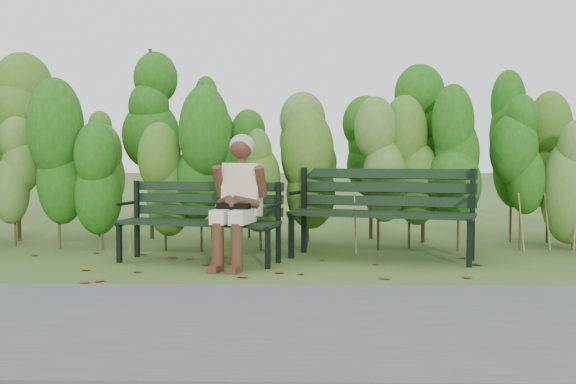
{
  "coord_description": "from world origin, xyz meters",
  "views": [
    {
      "loc": [
        0.15,
        -6.68,
        1.12
      ],
      "look_at": [
        0.0,
        0.35,
        0.75
      ],
      "focal_mm": 42.0,
      "sensor_mm": 36.0,
      "label": 1
    }
  ],
  "objects": [
    {
      "name": "hedge_band",
      "position": [
        0.0,
        1.86,
        1.26
      ],
      "size": [
        11.04,
        1.67,
        2.42
      ],
      "color": "#47381E",
      "rests_on": "ground"
    },
    {
      "name": "seated_woman",
      "position": [
        -0.51,
        0.16,
        0.75
      ],
      "size": [
        0.59,
        0.87,
        1.35
      ],
      "color": "beige",
      "rests_on": "ground"
    },
    {
      "name": "ground",
      "position": [
        0.0,
        0.0,
        0.0
      ],
      "size": [
        80.0,
        80.0,
        0.0
      ],
      "primitive_type": "plane",
      "color": "#305619"
    },
    {
      "name": "footpath",
      "position": [
        0.0,
        -2.2,
        0.01
      ],
      "size": [
        60.0,
        2.5,
        0.01
      ],
      "primitive_type": "cube",
      "color": "#474749",
      "rests_on": "ground"
    },
    {
      "name": "leaf_litter",
      "position": [
        -0.54,
        0.16,
        0.0
      ],
      "size": [
        5.88,
        1.83,
        0.01
      ],
      "color": "#623213",
      "rests_on": "ground"
    },
    {
      "name": "bench_right",
      "position": [
        1.04,
        0.73,
        0.59
      ],
      "size": [
        2.09,
        1.21,
        0.99
      ],
      "color": "black",
      "rests_on": "ground"
    },
    {
      "name": "bench_left",
      "position": [
        -0.92,
        0.44,
        0.5
      ],
      "size": [
        1.79,
        0.93,
        0.85
      ],
      "color": "black",
      "rests_on": "ground"
    }
  ]
}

